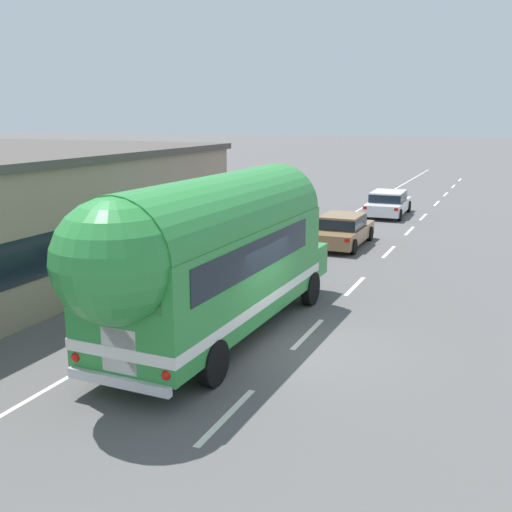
{
  "coord_description": "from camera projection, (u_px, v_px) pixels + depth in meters",
  "views": [
    {
      "loc": [
        4.63,
        -13.19,
        5.53
      ],
      "look_at": [
        -1.68,
        1.53,
        1.81
      ],
      "focal_mm": 42.8,
      "sensor_mm": 36.0,
      "label": 1
    }
  ],
  "objects": [
    {
      "name": "painted_bus",
      "position": [
        211.0,
        253.0,
        14.59
      ],
      "size": [
        2.73,
        10.66,
        4.12
      ],
      "color": "#2D8C3D",
      "rests_on": "ground"
    },
    {
      "name": "car_second",
      "position": [
        388.0,
        202.0,
        34.16
      ],
      "size": [
        2.09,
        4.77,
        1.37
      ],
      "color": "white",
      "rests_on": "ground"
    },
    {
      "name": "lane_markings",
      "position": [
        332.0,
        242.0,
        27.19
      ],
      "size": [
        4.05,
        80.0,
        0.01
      ],
      "color": "silver",
      "rests_on": "ground"
    },
    {
      "name": "car_lead",
      "position": [
        342.0,
        229.0,
        26.21
      ],
      "size": [
        1.93,
        4.49,
        1.37
      ],
      "color": "olive",
      "rests_on": "ground"
    },
    {
      "name": "ground_plane",
      "position": [
        295.0,
        347.0,
        14.84
      ],
      "size": [
        300.0,
        300.0,
        0.0
      ],
      "primitive_type": "plane",
      "color": "#565454"
    }
  ]
}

